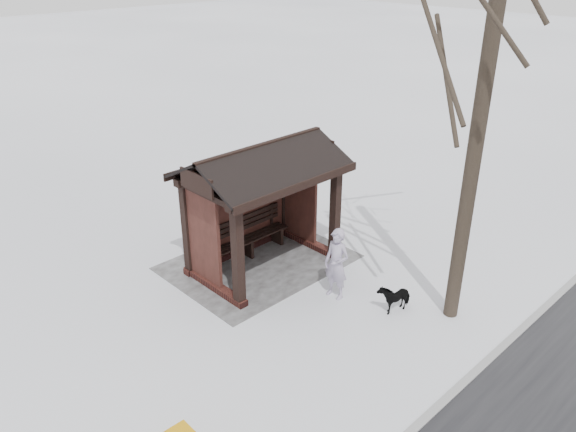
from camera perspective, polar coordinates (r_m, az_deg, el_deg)
The scene contains 7 objects.
ground at distance 13.66m, azimuth -2.43°, elevation -5.03°, with size 120.00×120.00×0.00m, color white.
kerb at distance 10.92m, azimuth 17.90°, elevation -15.43°, with size 120.00×0.15×0.06m, color gray.
trampled_patch at distance 13.79m, azimuth -2.98°, elevation -4.69°, with size 4.20×3.20×0.02m, color gray.
bus_shelter at distance 12.81m, azimuth -3.08°, elevation 3.59°, with size 3.60×2.40×3.09m.
tree_near at distance 10.36m, azimuth 20.49°, elevation 19.67°, with size 3.42×3.42×9.03m.
pedestrian at distance 12.15m, azimuth 4.95°, elevation -4.87°, with size 0.60×0.39×1.63m, color #ABA0BB.
dog at distance 12.16m, azimuth 10.75°, elevation -8.02°, with size 0.34×0.74×0.63m, color black.
Camera 1 is at (7.72, 8.86, 6.97)m, focal length 35.00 mm.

